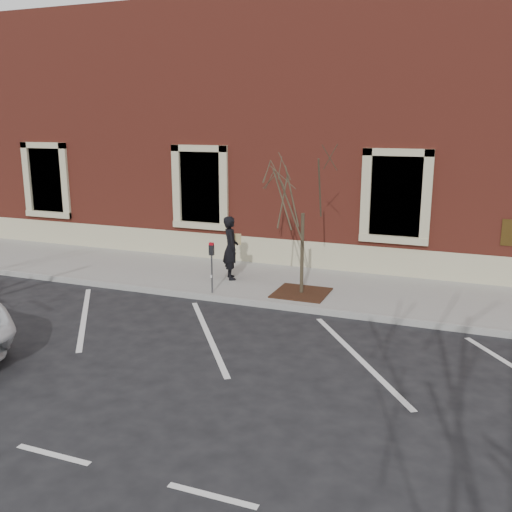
% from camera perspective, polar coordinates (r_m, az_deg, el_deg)
% --- Properties ---
extents(ground, '(120.00, 120.00, 0.00)m').
position_cam_1_polar(ground, '(14.17, -0.89, -4.86)').
color(ground, '#28282B').
rests_on(ground, ground).
extents(sidewalk_near, '(40.00, 3.50, 0.15)m').
position_cam_1_polar(sidewalk_near, '(15.70, 1.53, -2.73)').
color(sidewalk_near, '#9A9790').
rests_on(sidewalk_near, ground).
extents(curb_near, '(40.00, 0.12, 0.15)m').
position_cam_1_polar(curb_near, '(14.10, -0.97, -4.63)').
color(curb_near, '#9E9E99').
rests_on(curb_near, ground).
extents(parking_stripes, '(28.00, 4.40, 0.01)m').
position_cam_1_polar(parking_stripes, '(12.28, -4.81, -7.84)').
color(parking_stripes, silver).
rests_on(parking_stripes, ground).
extents(building_civic, '(40.00, 8.62, 8.00)m').
position_cam_1_polar(building_civic, '(20.82, 7.34, 12.10)').
color(building_civic, maroon).
rests_on(building_civic, ground).
extents(man, '(0.71, 0.77, 1.76)m').
position_cam_1_polar(man, '(15.67, -2.55, 0.82)').
color(man, black).
rests_on(man, sidewalk_near).
extents(parking_meter, '(0.12, 0.09, 1.31)m').
position_cam_1_polar(parking_meter, '(14.38, -4.46, -0.22)').
color(parking_meter, '#595B60').
rests_on(parking_meter, sidewalk_near).
extents(tree_grate, '(1.33, 1.33, 0.03)m').
position_cam_1_polar(tree_grate, '(14.57, 4.55, -3.68)').
color(tree_grate, '#381D11').
rests_on(tree_grate, sidewalk_near).
extents(sapling, '(2.25, 2.25, 3.76)m').
position_cam_1_polar(sapling, '(14.03, 4.75, 6.56)').
color(sapling, '#453C2A').
rests_on(sapling, sidewalk_near).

